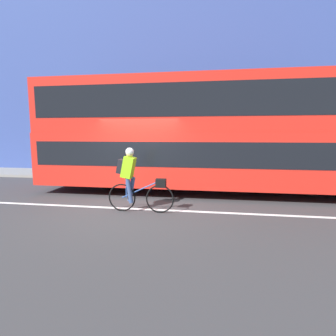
# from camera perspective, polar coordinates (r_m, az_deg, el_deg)

# --- Properties ---
(ground_plane) EXTENTS (80.00, 80.00, 0.00)m
(ground_plane) POSITION_cam_1_polar(r_m,az_deg,el_deg) (7.54, -8.26, -8.33)
(ground_plane) COLOR #38383A
(road_center_line) EXTENTS (50.00, 0.14, 0.01)m
(road_center_line) POSITION_cam_1_polar(r_m,az_deg,el_deg) (7.36, -8.70, -8.69)
(road_center_line) COLOR silver
(road_center_line) RESTS_ON ground_plane
(sidewalk_curb) EXTENTS (60.00, 2.36, 0.12)m
(sidewalk_curb) POSITION_cam_1_polar(r_m,az_deg,el_deg) (12.48, -1.22, -1.70)
(sidewalk_curb) COLOR gray
(sidewalk_curb) RESTS_ON ground_plane
(building_facade) EXTENTS (60.00, 0.30, 9.78)m
(building_facade) POSITION_cam_1_polar(r_m,az_deg,el_deg) (13.92, -0.26, 19.26)
(building_facade) COLOR #33478C
(building_facade) RESTS_ON ground_plane
(bus) EXTENTS (11.23, 2.61, 3.85)m
(bus) POSITION_cam_1_polar(r_m,az_deg,el_deg) (9.15, 7.67, 8.04)
(bus) COLOR black
(bus) RESTS_ON ground_plane
(cyclist_on_bike) EXTENTS (1.75, 0.32, 1.69)m
(cyclist_on_bike) POSITION_cam_1_polar(r_m,az_deg,el_deg) (6.86, -7.47, -2.16)
(cyclist_on_bike) COLOR black
(cyclist_on_bike) RESTS_ON ground_plane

